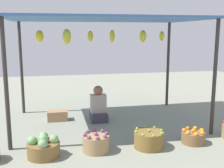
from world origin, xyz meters
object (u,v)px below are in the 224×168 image
at_px(basket_purple_onions, 96,143).
at_px(wooden_crate_near_vendor, 57,115).
at_px(basket_oranges, 193,137).
at_px(vendor_person, 98,107).
at_px(basket_limes, 149,139).
at_px(basket_cabbages, 43,147).

relative_size(basket_purple_onions, wooden_crate_near_vendor, 1.01).
bearing_deg(basket_oranges, vendor_person, 131.49).
bearing_deg(basket_limes, vendor_person, 110.08).
distance_m(vendor_person, basket_oranges, 2.18).
bearing_deg(basket_purple_onions, wooden_crate_near_vendor, 108.37).
bearing_deg(vendor_person, basket_purple_onions, -100.25).
height_order(basket_oranges, wooden_crate_near_vendor, basket_oranges).
bearing_deg(basket_oranges, basket_limes, -178.01).
bearing_deg(basket_limes, basket_oranges, 1.99).
distance_m(basket_cabbages, wooden_crate_near_vendor, 1.86).
relative_size(vendor_person, wooden_crate_near_vendor, 1.78).
height_order(basket_cabbages, basket_limes, basket_cabbages).
relative_size(basket_limes, basket_oranges, 1.23).
bearing_deg(vendor_person, wooden_crate_near_vendor, 168.64).
bearing_deg(basket_cabbages, basket_purple_onions, 2.17).
bearing_deg(wooden_crate_near_vendor, basket_purple_onions, -71.63).
relative_size(basket_cabbages, wooden_crate_near_vendor, 1.17).
distance_m(basket_limes, wooden_crate_near_vendor, 2.37).
bearing_deg(basket_oranges, wooden_crate_near_vendor, 142.25).
xyz_separation_m(basket_limes, wooden_crate_near_vendor, (-1.50, 1.84, -0.03)).
height_order(basket_purple_onions, basket_limes, basket_purple_onions).
height_order(basket_limes, basket_oranges, basket_limes).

